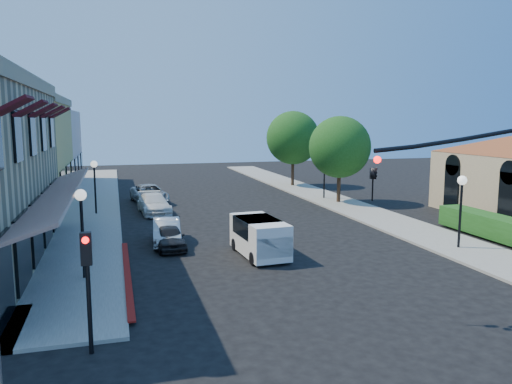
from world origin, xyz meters
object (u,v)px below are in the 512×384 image
object	(u,v)px
secondary_signal	(87,270)
cobra_streetlight	(2,170)
lamppost_right_far	(325,165)
white_van	(260,235)
street_tree_a	(340,147)
lamppost_left_near	(81,211)
lamppost_right_near	(462,193)
parked_car_d	(149,194)
lamppost_left_far	(94,174)
parked_car_a	(170,237)
parked_car_b	(167,232)
street_tree_b	(293,138)
parked_car_c	(154,204)

from	to	relation	value
secondary_signal	cobra_streetlight	bearing A→B (deg)	-108.63
lamppost_right_far	white_van	world-z (taller)	lamppost_right_far
street_tree_a	lamppost_left_near	size ratio (longest dim) A/B	1.82
secondary_signal	lamppost_right_near	distance (m)	17.77
lamppost_right_far	parked_car_d	bearing A→B (deg)	171.45
street_tree_a	parked_car_d	xyz separation A→B (m)	(-13.60, 4.00, -3.51)
street_tree_a	lamppost_right_near	world-z (taller)	street_tree_a
lamppost_right_near	lamppost_left_far	bearing A→B (deg)	140.53
parked_car_a	parked_car_b	bearing A→B (deg)	90.57
street_tree_b	parked_car_d	bearing A→B (deg)	-156.19
lamppost_left_near	lamppost_left_far	world-z (taller)	same
street_tree_b	secondary_signal	bearing A→B (deg)	-118.77
lamppost_left_far	parked_car_c	world-z (taller)	lamppost_left_far
white_van	parked_car_c	world-z (taller)	white_van
cobra_streetlight	lamppost_left_near	distance (m)	10.34
lamppost_left_far	parked_car_b	world-z (taller)	lamppost_left_far
parked_car_c	street_tree_b	bearing A→B (deg)	32.74
secondary_signal	parked_car_d	size ratio (longest dim) A/B	0.67
lamppost_right_far	parked_car_a	world-z (taller)	lamppost_right_far
street_tree_a	lamppost_right_far	distance (m)	2.49
cobra_streetlight	parked_car_c	size ratio (longest dim) A/B	2.08
lamppost_right_near	white_van	size ratio (longest dim) A/B	0.90
lamppost_right_near	parked_car_d	xyz separation A→B (m)	(-13.30, 18.00, -2.05)
lamppost_left_far	parked_car_d	world-z (taller)	lamppost_left_far
white_van	parked_car_c	bearing A→B (deg)	107.48
lamppost_right_near	parked_car_a	xyz separation A→B (m)	(-13.30, 4.00, -2.17)
secondary_signal	parked_car_c	distance (m)	20.49
lamppost_right_near	parked_car_b	world-z (taller)	lamppost_right_near
lamppost_right_far	street_tree_a	bearing A→B (deg)	-81.47
lamppost_right_far	parked_car_b	world-z (taller)	lamppost_right_far
secondary_signal	lamppost_right_far	size ratio (longest dim) A/B	0.93
street_tree_b	parked_car_a	distance (m)	24.51
lamppost_right_near	white_van	bearing A→B (deg)	170.99
cobra_streetlight	white_van	world-z (taller)	cobra_streetlight
secondary_signal	parked_car_d	world-z (taller)	secondary_signal
lamppost_right_far	white_van	bearing A→B (deg)	-123.23
secondary_signal	parked_car_b	bearing A→B (deg)	74.75
street_tree_b	cobra_streetlight	size ratio (longest dim) A/B	0.75
street_tree_b	parked_car_b	bearing A→B (deg)	-125.68
lamppost_right_far	parked_car_b	bearing A→B (deg)	-140.50
lamppost_left_far	parked_car_d	xyz separation A→B (m)	(3.70, 4.00, -2.05)
lamppost_left_far	white_van	bearing A→B (deg)	-59.01
cobra_streetlight	lamppost_right_far	distance (m)	31.53
lamppost_right_far	parked_car_d	size ratio (longest dim) A/B	0.72
lamppost_right_far	parked_car_d	distance (m)	13.61
street_tree_b	lamppost_left_far	distance (m)	20.06
cobra_streetlight	lamppost_left_near	bearing A→B (deg)	86.29
cobra_streetlight	street_tree_b	bearing A→B (deg)	62.17
cobra_streetlight	parked_car_d	xyz separation A→B (m)	(4.35, 28.00, -4.58)
lamppost_right_far	parked_car_d	xyz separation A→B (m)	(-13.30, 2.00, -2.05)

